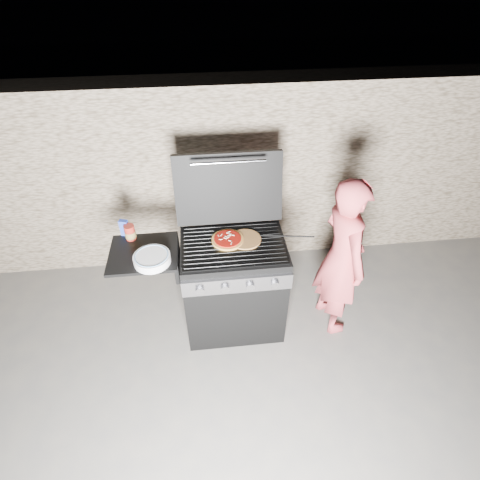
{
  "coord_description": "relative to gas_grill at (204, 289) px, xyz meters",
  "views": [
    {
      "loc": [
        -0.19,
        -2.13,
        2.74
      ],
      "look_at": [
        0.05,
        0.0,
        0.95
      ],
      "focal_mm": 28.0,
      "sensor_mm": 36.0,
      "label": 1
    }
  ],
  "objects": [
    {
      "name": "ground",
      "position": [
        0.25,
        0.0,
        -0.46
      ],
      "size": [
        50.0,
        50.0,
        0.0
      ],
      "primitive_type": "plane",
      "color": "#51504D"
    },
    {
      "name": "stone_wall",
      "position": [
        0.25,
        1.05,
        0.44
      ],
      "size": [
        8.0,
        0.35,
        1.8
      ],
      "primitive_type": "cube",
      "color": "tan",
      "rests_on": "ground"
    },
    {
      "name": "gas_grill",
      "position": [
        0.0,
        0.0,
        0.0
      ],
      "size": [
        1.34,
        0.79,
        0.91
      ],
      "primitive_type": null,
      "color": "black",
      "rests_on": "ground"
    },
    {
      "name": "pizza_topped",
      "position": [
        0.21,
        0.05,
        0.47
      ],
      "size": [
        0.3,
        0.3,
        0.03
      ],
      "primitive_type": null,
      "rotation": [
        0.0,
        0.0,
        0.29
      ],
      "color": "tan",
      "rests_on": "gas_grill"
    },
    {
      "name": "pizza_plain",
      "position": [
        0.35,
        0.04,
        0.46
      ],
      "size": [
        0.27,
        0.27,
        0.01
      ],
      "primitive_type": "cylinder",
      "rotation": [
        0.0,
        0.0,
        0.14
      ],
      "color": "#DE9A52",
      "rests_on": "gas_grill"
    },
    {
      "name": "sauce_jar",
      "position": [
        -0.52,
        0.17,
        0.51
      ],
      "size": [
        0.1,
        0.1,
        0.12
      ],
      "primitive_type": "cylinder",
      "rotation": [
        0.0,
        0.0,
        0.35
      ],
      "color": "maroon",
      "rests_on": "gas_grill"
    },
    {
      "name": "blue_carton",
      "position": [
        -0.57,
        0.22,
        0.52
      ],
      "size": [
        0.07,
        0.05,
        0.14
      ],
      "primitive_type": "cube",
      "rotation": [
        0.0,
        0.0,
        -0.29
      ],
      "color": "#273EA7",
      "rests_on": "gas_grill"
    },
    {
      "name": "plate_stack",
      "position": [
        -0.34,
        -0.12,
        0.48
      ],
      "size": [
        0.27,
        0.27,
        0.06
      ],
      "primitive_type": "cylinder",
      "rotation": [
        0.0,
        0.0,
        -0.04
      ],
      "color": "white",
      "rests_on": "gas_grill"
    },
    {
      "name": "person",
      "position": [
        1.1,
        -0.05,
        0.27
      ],
      "size": [
        0.44,
        0.58,
        1.45
      ],
      "primitive_type": "imported",
      "rotation": [
        0.0,
        0.0,
        1.75
      ],
      "color": "#C7454B",
      "rests_on": "ground"
    },
    {
      "name": "tongs",
      "position": [
        0.65,
        0.0,
        0.5
      ],
      "size": [
        0.39,
        0.16,
        0.08
      ],
      "primitive_type": "cylinder",
      "rotation": [
        0.0,
        1.4,
        -0.37
      ],
      "color": "black",
      "rests_on": "gas_grill"
    }
  ]
}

